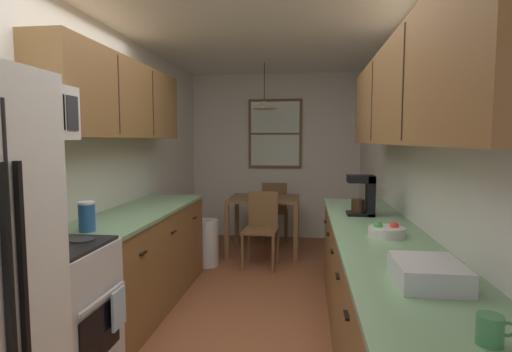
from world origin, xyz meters
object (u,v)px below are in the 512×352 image
(fruit_bowl, at_px, (386,231))
(dish_rack, at_px, (428,273))
(microwave_over_range, at_px, (21,111))
(dining_chair_near, at_px, (262,225))
(dining_table, at_px, (264,206))
(coffee_maker, at_px, (364,194))
(trash_bin, at_px, (207,243))
(dining_chair_far, at_px, (274,208))
(table_serving_bowl, at_px, (258,195))
(stove_range, at_px, (49,321))
(storage_canister, at_px, (87,217))
(mug_by_coffeemaker, at_px, (490,330))

(fruit_bowl, relative_size, dish_rack, 0.70)
(microwave_over_range, relative_size, dining_chair_near, 0.64)
(dining_table, distance_m, coffee_maker, 2.28)
(microwave_over_range, height_order, trash_bin, microwave_over_range)
(dining_chair_far, height_order, table_serving_bowl, dining_chair_far)
(stove_range, bearing_deg, trash_bin, 83.51)
(dining_table, bearing_deg, table_serving_bowl, 153.70)
(microwave_over_range, bearing_deg, dining_table, 72.54)
(stove_range, xyz_separation_m, coffee_maker, (1.97, 1.32, 0.60))
(stove_range, relative_size, fruit_bowl, 4.65)
(trash_bin, distance_m, storage_canister, 2.27)
(microwave_over_range, xyz_separation_m, table_serving_bowl, (0.95, 3.33, -0.91))
(dining_chair_near, height_order, dish_rack, dish_rack)
(fruit_bowl, height_order, table_serving_bowl, fruit_bowl)
(dining_chair_near, xyz_separation_m, dining_chair_far, (0.06, 1.21, 0.00))
(trash_bin, xyz_separation_m, dish_rack, (1.72, -2.90, 0.67))
(trash_bin, bearing_deg, dining_table, 48.05)
(microwave_over_range, height_order, dining_chair_near, microwave_over_range)
(stove_range, distance_m, dining_chair_near, 2.84)
(dining_chair_far, distance_m, table_serving_bowl, 0.66)
(stove_range, relative_size, microwave_over_range, 1.91)
(stove_range, distance_m, trash_bin, 2.61)
(dining_table, bearing_deg, stove_range, -105.64)
(coffee_maker, bearing_deg, storage_canister, -156.46)
(table_serving_bowl, bearing_deg, dining_table, -26.30)
(dining_chair_near, relative_size, dish_rack, 2.65)
(coffee_maker, bearing_deg, dining_chair_near, 126.73)
(coffee_maker, distance_m, dish_rack, 1.63)
(microwave_over_range, height_order, table_serving_bowl, microwave_over_range)
(microwave_over_range, relative_size, table_serving_bowl, 3.03)
(dining_chair_far, xyz_separation_m, mug_by_coffeemaker, (1.04, -4.73, 0.45))
(dining_chair_near, distance_m, mug_by_coffeemaker, 3.71)
(dining_chair_far, bearing_deg, dining_table, -98.71)
(dining_chair_near, bearing_deg, trash_bin, -172.31)
(dining_table, relative_size, coffee_maker, 2.80)
(table_serving_bowl, bearing_deg, mug_by_coffeemaker, -73.73)
(mug_by_coffeemaker, bearing_deg, dining_table, 105.36)
(dining_chair_far, relative_size, trash_bin, 1.60)
(dining_chair_near, bearing_deg, coffee_maker, -53.27)
(dining_chair_near, height_order, storage_canister, storage_canister)
(dining_table, relative_size, dining_chair_near, 1.04)
(trash_bin, bearing_deg, table_serving_bowl, 53.62)
(dining_chair_far, distance_m, trash_bin, 1.50)
(dining_table, relative_size, fruit_bowl, 3.97)
(microwave_over_range, height_order, storage_canister, microwave_over_range)
(dining_table, height_order, fruit_bowl, fruit_bowl)
(stove_range, relative_size, storage_canister, 5.31)
(coffee_maker, height_order, fruit_bowl, coffee_maker)
(dining_chair_far, distance_m, dish_rack, 4.35)
(dining_chair_far, height_order, mug_by_coffeemaker, mug_by_coffeemaker)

